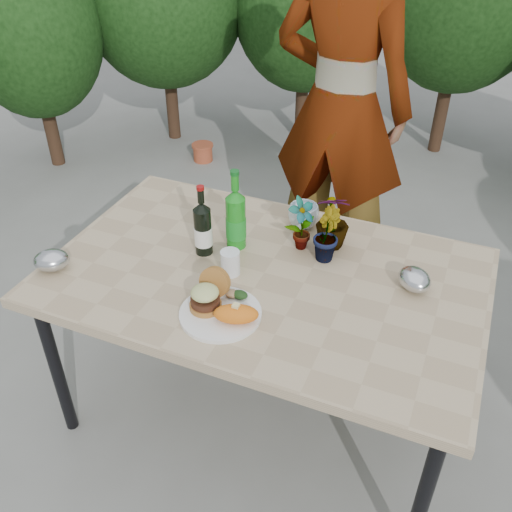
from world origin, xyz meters
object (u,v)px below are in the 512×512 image
at_px(patio_table, 264,285).
at_px(wine_bottle, 203,229).
at_px(dinner_plate, 220,314).
at_px(person, 341,107).

relative_size(patio_table, wine_bottle, 5.49).
bearing_deg(patio_table, dinner_plate, -99.72).
bearing_deg(wine_bottle, patio_table, 13.86).
relative_size(patio_table, dinner_plate, 5.71).
bearing_deg(wine_bottle, dinner_plate, -33.86).
relative_size(patio_table, person, 0.81).
bearing_deg(dinner_plate, person, 89.82).
distance_m(patio_table, person, 1.15).
distance_m(dinner_plate, person, 1.41).
bearing_deg(patio_table, wine_bottle, 172.99).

